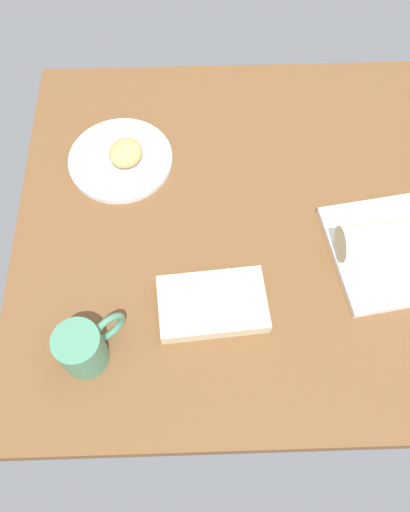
{
  "coord_description": "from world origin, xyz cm",
  "views": [
    {
      "loc": [
        17.74,
        55.14,
        92.36
      ],
      "look_at": [
        16.4,
        10.05,
        7.0
      ],
      "focal_mm": 35.35,
      "sensor_mm": 36.0,
      "label": 1
    }
  ],
  "objects_px": {
    "square_plate": "(393,251)",
    "breakfast_wrap": "(378,240)",
    "book_stack": "(212,304)",
    "scone_pastry": "(126,153)",
    "round_plate": "(121,160)",
    "coffee_mug": "(83,347)"
  },
  "relations": [
    {
      "from": "scone_pastry",
      "to": "breakfast_wrap",
      "type": "height_order",
      "value": "breakfast_wrap"
    },
    {
      "from": "breakfast_wrap",
      "to": "coffee_mug",
      "type": "distance_m",
      "value": 0.58
    },
    {
      "from": "scone_pastry",
      "to": "breakfast_wrap",
      "type": "relative_size",
      "value": 0.52
    },
    {
      "from": "book_stack",
      "to": "coffee_mug",
      "type": "relative_size",
      "value": 1.82
    },
    {
      "from": "square_plate",
      "to": "coffee_mug",
      "type": "bearing_deg",
      "value": 18.3
    },
    {
      "from": "square_plate",
      "to": "scone_pastry",
      "type": "bearing_deg",
      "value": -24.0
    },
    {
      "from": "round_plate",
      "to": "square_plate",
      "type": "height_order",
      "value": "square_plate"
    },
    {
      "from": "scone_pastry",
      "to": "coffee_mug",
      "type": "height_order",
      "value": "coffee_mug"
    },
    {
      "from": "scone_pastry",
      "to": "book_stack",
      "type": "height_order",
      "value": "scone_pastry"
    },
    {
      "from": "square_plate",
      "to": "coffee_mug",
      "type": "height_order",
      "value": "coffee_mug"
    },
    {
      "from": "scone_pastry",
      "to": "book_stack",
      "type": "xyz_separation_m",
      "value": [
        -0.17,
        0.34,
        -0.02
      ]
    },
    {
      "from": "scone_pastry",
      "to": "square_plate",
      "type": "xyz_separation_m",
      "value": [
        -0.53,
        0.24,
        -0.03
      ]
    },
    {
      "from": "scone_pastry",
      "to": "breakfast_wrap",
      "type": "distance_m",
      "value": 0.55
    },
    {
      "from": "square_plate",
      "to": "book_stack",
      "type": "bearing_deg",
      "value": 16.35
    },
    {
      "from": "coffee_mug",
      "to": "scone_pastry",
      "type": "bearing_deg",
      "value": -96.85
    },
    {
      "from": "scone_pastry",
      "to": "square_plate",
      "type": "distance_m",
      "value": 0.59
    },
    {
      "from": "scone_pastry",
      "to": "coffee_mug",
      "type": "xyz_separation_m",
      "value": [
        0.05,
        0.43,
        0.01
      ]
    },
    {
      "from": "square_plate",
      "to": "breakfast_wrap",
      "type": "distance_m",
      "value": 0.06
    },
    {
      "from": "square_plate",
      "to": "book_stack",
      "type": "relative_size",
      "value": 1.14
    },
    {
      "from": "round_plate",
      "to": "coffee_mug",
      "type": "relative_size",
      "value": 1.97
    },
    {
      "from": "scone_pastry",
      "to": "book_stack",
      "type": "distance_m",
      "value": 0.39
    },
    {
      "from": "book_stack",
      "to": "coffee_mug",
      "type": "bearing_deg",
      "value": 21.34
    }
  ]
}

